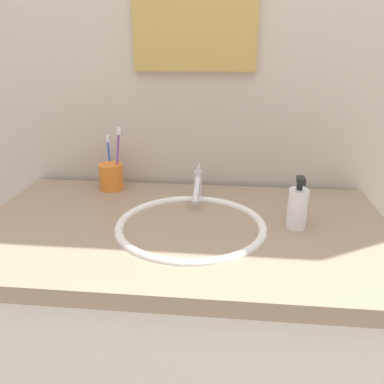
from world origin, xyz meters
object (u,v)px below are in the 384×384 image
object	(u,v)px
toothbrush_blue	(109,157)
soap_dispenser	(298,207)
toothbrush_cup	(111,177)
toothbrush_purple	(118,154)
faucet	(197,186)

from	to	relation	value
toothbrush_blue	soap_dispenser	size ratio (longest dim) A/B	1.16
toothbrush_cup	soap_dispenser	world-z (taller)	soap_dispenser
toothbrush_purple	toothbrush_blue	bearing A→B (deg)	139.66
toothbrush_blue	soap_dispenser	bearing A→B (deg)	-24.65
toothbrush_cup	soap_dispenser	xyz separation A→B (m)	(0.59, -0.24, 0.01)
toothbrush_cup	toothbrush_purple	bearing A→B (deg)	0.83
faucet	toothbrush_purple	bearing A→B (deg)	165.29
faucet	toothbrush_cup	size ratio (longest dim) A/B	1.77
toothbrush_cup	toothbrush_blue	world-z (taller)	toothbrush_blue
faucet	toothbrush_cup	xyz separation A→B (m)	(-0.30, 0.07, -0.00)
faucet	toothbrush_purple	size ratio (longest dim) A/B	0.75
faucet	toothbrush_blue	bearing A→B (deg)	161.29
toothbrush_purple	soap_dispenser	world-z (taller)	toothbrush_purple
soap_dispenser	faucet	bearing A→B (deg)	149.42
toothbrush_purple	toothbrush_blue	xyz separation A→B (m)	(-0.04, 0.03, -0.02)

